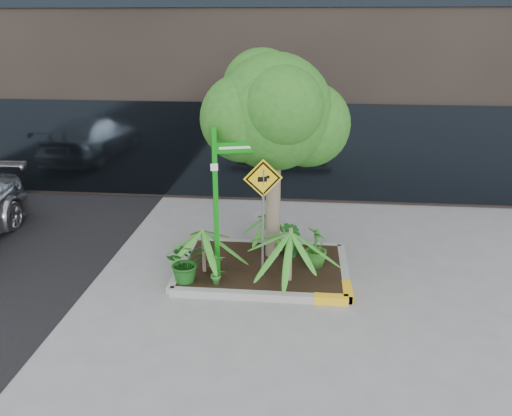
{
  "coord_description": "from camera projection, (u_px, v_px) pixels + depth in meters",
  "views": [
    {
      "loc": [
        0.92,
        -8.54,
        4.65
      ],
      "look_at": [
        0.07,
        0.2,
        1.38
      ],
      "focal_mm": 35.0,
      "sensor_mm": 36.0,
      "label": 1
    }
  ],
  "objects": [
    {
      "name": "ground",
      "position": [
        251.0,
        278.0,
        9.68
      ],
      "size": [
        80.0,
        80.0,
        0.0
      ],
      "primitive_type": "plane",
      "color": "gray",
      "rests_on": "ground"
    },
    {
      "name": "cattle_sign",
      "position": [
        263.0,
        199.0,
        8.9
      ],
      "size": [
        0.69,
        0.2,
        2.28
      ],
      "rotation": [
        0.0,
        0.0,
        0.25
      ],
      "color": "slate",
      "rests_on": "ground"
    },
    {
      "name": "palm_back",
      "position": [
        269.0,
        214.0,
        10.43
      ],
      "size": [
        0.89,
        0.89,
        0.98
      ],
      "color": "gray",
      "rests_on": "ground"
    },
    {
      "name": "street_sign_post",
      "position": [
        218.0,
        190.0,
        8.87
      ],
      "size": [
        1.03,
        0.87,
        3.0
      ],
      "rotation": [
        0.0,
        0.0,
        0.27
      ],
      "color": "#0C8710",
      "rests_on": "ground"
    },
    {
      "name": "shrub_d",
      "position": [
        292.0,
        239.0,
        10.07
      ],
      "size": [
        0.6,
        0.6,
        0.8
      ],
      "primitive_type": "imported",
      "rotation": [
        0.0,
        0.0,
        5.26
      ],
      "color": "#1C631F",
      "rests_on": "planter"
    },
    {
      "name": "palm_left",
      "position": [
        203.0,
        230.0,
        9.33
      ],
      "size": [
        1.03,
        1.03,
        1.14
      ],
      "color": "gray",
      "rests_on": "ground"
    },
    {
      "name": "tree",
      "position": [
        274.0,
        112.0,
        9.29
      ],
      "size": [
        2.81,
        2.49,
        4.22
      ],
      "color": "gray",
      "rests_on": "ground"
    },
    {
      "name": "shrub_b",
      "position": [
        316.0,
        247.0,
        9.7
      ],
      "size": [
        0.59,
        0.59,
        0.8
      ],
      "primitive_type": "imported",
      "rotation": [
        0.0,
        0.0,
        1.99
      ],
      "color": "#2A661E",
      "rests_on": "planter"
    },
    {
      "name": "shrub_a",
      "position": [
        186.0,
        262.0,
        9.12
      ],
      "size": [
        0.92,
        0.92,
        0.79
      ],
      "primitive_type": "imported",
      "rotation": [
        0.0,
        0.0,
        0.36
      ],
      "color": "#175117",
      "rests_on": "planter"
    },
    {
      "name": "planter",
      "position": [
        264.0,
        267.0,
        9.88
      ],
      "size": [
        3.35,
        2.36,
        0.15
      ],
      "color": "#9E9E99",
      "rests_on": "ground"
    },
    {
      "name": "shrub_c",
      "position": [
        216.0,
        268.0,
        9.06
      ],
      "size": [
        0.39,
        0.39,
        0.62
      ],
      "primitive_type": "imported",
      "rotation": [
        0.0,
        0.0,
        3.36
      ],
      "color": "#2D7323",
      "rests_on": "planter"
    },
    {
      "name": "palm_front",
      "position": [
        291.0,
        232.0,
        8.96
      ],
      "size": [
        1.16,
        1.16,
        1.29
      ],
      "color": "gray",
      "rests_on": "ground"
    }
  ]
}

